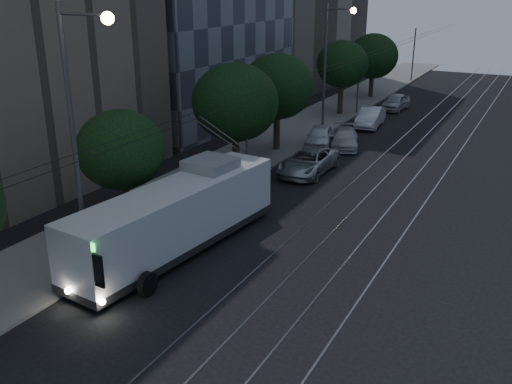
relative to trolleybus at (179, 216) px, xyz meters
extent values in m
plane|color=black|center=(3.46, -0.58, -1.57)|extent=(120.00, 120.00, 0.00)
cube|color=slate|center=(-4.04, 19.42, -1.50)|extent=(5.00, 90.00, 0.15)
cube|color=gray|center=(3.74, 19.42, -1.57)|extent=(0.08, 90.00, 0.02)
cube|color=gray|center=(5.18, 19.42, -1.57)|extent=(0.08, 90.00, 0.02)
cube|color=gray|center=(6.74, 19.42, -1.57)|extent=(0.08, 90.00, 0.02)
cube|color=gray|center=(8.18, 19.42, -1.57)|extent=(0.08, 90.00, 0.02)
cylinder|color=black|center=(-0.39, 19.42, 4.03)|extent=(0.02, 90.00, 0.02)
cylinder|color=black|center=(0.31, 19.42, 4.03)|extent=(0.02, 90.00, 0.02)
cylinder|color=#515153|center=(-1.84, 9.42, 1.43)|extent=(0.14, 0.14, 6.00)
cylinder|color=#515153|center=(-1.84, 29.42, 1.43)|extent=(0.14, 0.14, 6.00)
cylinder|color=#515153|center=(-1.84, 49.42, 1.43)|extent=(0.14, 0.14, 6.00)
cube|color=silver|center=(0.00, -0.15, 0.06)|extent=(3.49, 11.26, 2.63)
cube|color=black|center=(0.00, -0.15, -1.11)|extent=(3.54, 11.30, 0.32)
cube|color=black|center=(0.00, 0.31, 0.18)|extent=(3.31, 8.97, 0.97)
cube|color=black|center=(0.00, -5.66, 0.32)|extent=(2.05, 0.29, 1.20)
cube|color=black|center=(0.00, 5.35, 0.27)|extent=(1.85, 0.27, 0.92)
cube|color=#27EF3D|center=(0.00, -5.66, 1.15)|extent=(1.47, 0.21, 0.30)
cube|color=gray|center=(0.00, 2.62, 1.61)|extent=(2.15, 2.22, 0.46)
sphere|color=white|center=(-0.78, -5.71, -0.88)|extent=(0.24, 0.24, 0.24)
sphere|color=white|center=(0.78, -5.71, -0.88)|extent=(0.24, 0.24, 0.24)
cylinder|color=#515153|center=(-0.28, 3.58, 2.75)|extent=(0.06, 4.18, 2.61)
cylinder|color=#515153|center=(0.28, 3.58, 2.75)|extent=(0.06, 4.18, 2.61)
cylinder|color=black|center=(-1.13, -3.70, -1.11)|extent=(0.28, 0.92, 0.92)
cylinder|color=black|center=(1.13, -3.70, -1.11)|extent=(0.28, 0.92, 0.92)
cylinder|color=black|center=(-1.13, 2.28, -1.11)|extent=(0.28, 0.92, 0.92)
cylinder|color=black|center=(1.13, 2.28, -1.11)|extent=(0.28, 0.92, 0.92)
cylinder|color=black|center=(-1.13, 4.05, -1.11)|extent=(0.28, 0.92, 0.92)
cylinder|color=black|center=(1.13, 4.05, -1.11)|extent=(0.28, 0.92, 0.92)
imported|color=#B2B4BA|center=(0.76, 12.40, -0.85)|extent=(2.43, 5.25, 1.46)
imported|color=silver|center=(-0.84, 18.30, -0.85)|extent=(2.64, 4.55, 1.46)
imported|color=#B2B1B6|center=(0.76, 18.92, -0.93)|extent=(3.14, 4.77, 1.29)
imported|color=silver|center=(0.54, 25.66, -0.82)|extent=(1.95, 4.69, 1.51)
imported|color=#B0B0B4|center=(0.67, 32.85, -0.86)|extent=(1.98, 4.31, 1.43)
cylinder|color=#32251B|center=(-3.54, 0.73, -0.39)|extent=(0.44, 0.44, 2.36)
ellipsoid|color=black|center=(-3.54, 0.73, 2.29)|extent=(4.00, 4.00, 3.60)
cylinder|color=#32251B|center=(-3.04, 10.24, -0.35)|extent=(0.44, 0.44, 2.45)
ellipsoid|color=black|center=(-3.04, 10.24, 2.78)|extent=(5.07, 5.07, 4.56)
cylinder|color=#32251B|center=(-3.04, 15.83, -0.27)|extent=(0.44, 0.44, 2.61)
ellipsoid|color=black|center=(-3.04, 15.83, 2.84)|extent=(4.81, 4.81, 4.33)
cylinder|color=#32251B|center=(-3.04, 28.48, -0.20)|extent=(0.44, 0.44, 2.76)
ellipsoid|color=black|center=(-3.04, 28.48, 2.82)|extent=(4.38, 4.38, 3.94)
cylinder|color=#32251B|center=(-3.04, 37.42, -0.43)|extent=(0.44, 0.44, 2.28)
ellipsoid|color=black|center=(-3.04, 37.42, 2.52)|extent=(4.83, 4.83, 4.34)
cylinder|color=#515153|center=(-2.34, -3.14, 3.58)|extent=(0.20, 0.20, 10.32)
cylinder|color=#515153|center=(-1.21, -3.14, 8.33)|extent=(2.27, 0.12, 0.12)
sphere|color=#E3B27D|center=(-0.17, -3.14, 8.23)|extent=(0.44, 0.44, 0.44)
cylinder|color=#515153|center=(-2.34, 22.60, 3.16)|extent=(0.20, 0.20, 9.48)
cylinder|color=#515153|center=(-1.30, 22.60, 7.52)|extent=(2.08, 0.12, 0.12)
sphere|color=#E3B27D|center=(-0.35, 22.60, 7.43)|extent=(0.44, 0.44, 0.44)
camera|label=1|loc=(13.31, -18.21, 9.36)|focal=40.00mm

